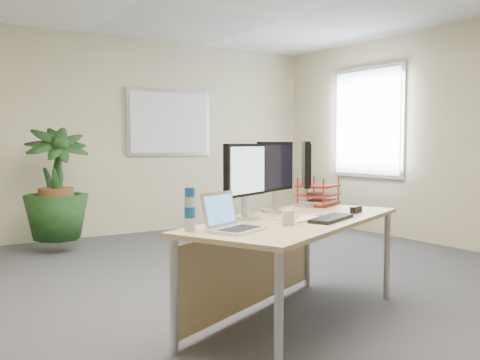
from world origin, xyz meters
TOP-DOWN VIEW (x-y plane):
  - floor at (0.00, 0.00)m, footprint 8.00×8.00m
  - back_wall at (0.00, 4.00)m, footprint 7.00×0.04m
  - whiteboard at (1.20, 3.97)m, footprint 1.30×0.04m
  - window at (3.47, 2.30)m, footprint 0.04×1.30m
  - desk at (0.15, -0.08)m, footprint 2.08×1.52m
  - floor_plant at (-0.59, 3.23)m, footprint 0.87×0.87m
  - monitor_left at (-0.12, 0.01)m, footprint 0.44×0.23m
  - monitor_right at (0.28, 0.19)m, footprint 0.46×0.24m
  - monitor_dark at (0.72, 0.36)m, footprint 0.32×0.41m
  - laptop at (-0.46, -0.34)m, footprint 0.40×0.38m
  - keyboard at (0.34, -0.36)m, footprint 0.47×0.32m
  - coffee_mug at (-0.04, -0.36)m, footprint 0.12×0.09m
  - spiral_notebook at (0.18, -0.22)m, footprint 0.33×0.27m
  - orange_pen at (0.17, -0.20)m, footprint 0.12×0.11m
  - yellow_highlighter at (0.39, -0.17)m, footprint 0.10×0.07m
  - water_bottle at (-0.67, -0.23)m, footprint 0.07×0.07m
  - letter_tray at (0.85, 0.36)m, footprint 0.43×0.38m
  - stapler at (0.76, -0.18)m, footprint 0.16×0.10m

SIDE VIEW (x-z plane):
  - floor at x=0.00m, z-range 0.00..0.00m
  - desk at x=0.15m, z-range 0.21..0.95m
  - spiral_notebook at x=0.18m, z-range 0.74..0.75m
  - yellow_highlighter at x=0.39m, z-range 0.74..0.75m
  - keyboard at x=0.34m, z-range 0.74..0.76m
  - floor_plant at x=-0.59m, z-range 0.00..1.50m
  - orange_pen at x=0.17m, z-range 0.75..0.76m
  - stapler at x=0.76m, z-range 0.74..0.79m
  - coffee_mug at x=-0.04m, z-range 0.74..0.83m
  - laptop at x=-0.46m, z-range 0.68..0.91m
  - letter_tray at x=0.85m, z-range 0.73..0.89m
  - water_bottle at x=-0.67m, z-range 0.73..0.99m
  - monitor_left at x=-0.12m, z-range 0.78..1.30m
  - monitor_right at x=0.28m, z-range 0.78..1.31m
  - monitor_dark at x=0.72m, z-range 0.78..1.31m
  - back_wall at x=0.00m, z-range 0.00..2.70m
  - whiteboard at x=1.20m, z-range 1.07..2.02m
  - window at x=3.47m, z-range 0.77..2.33m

